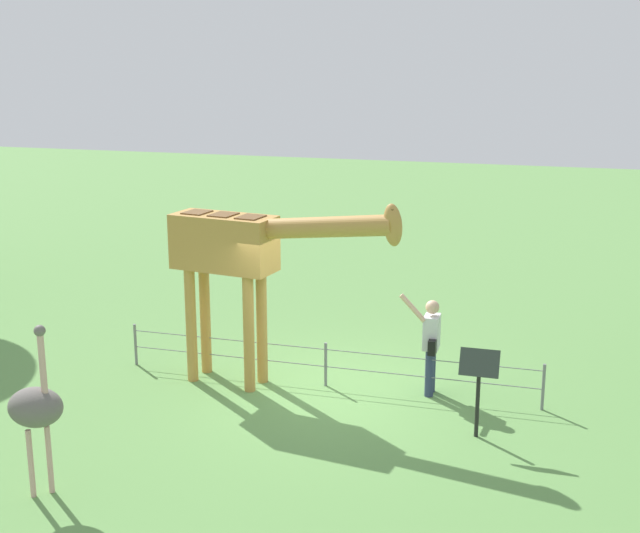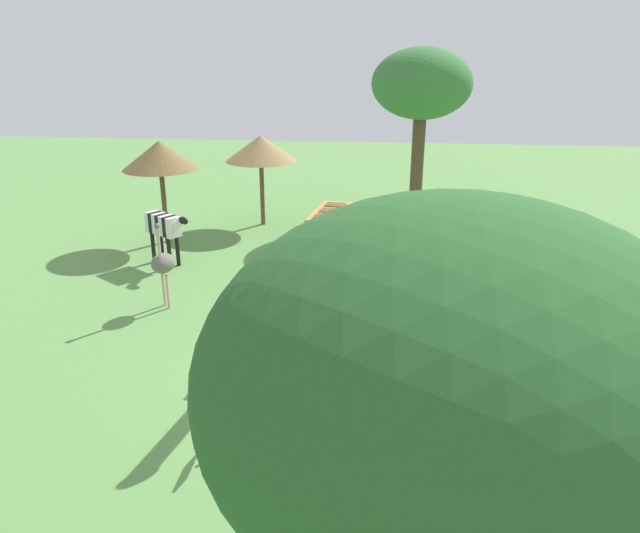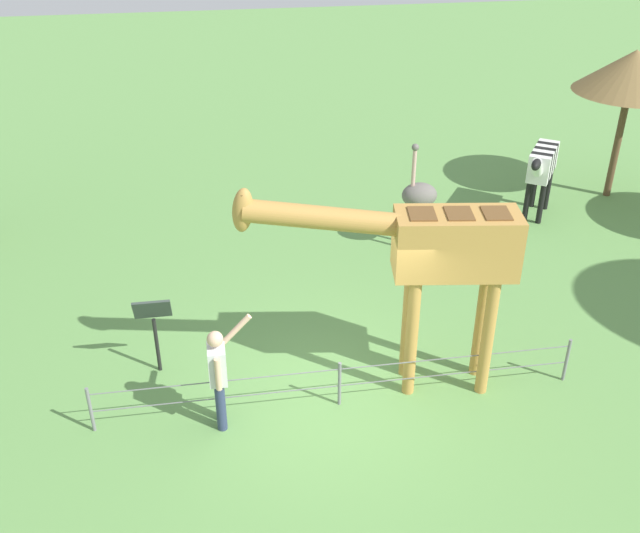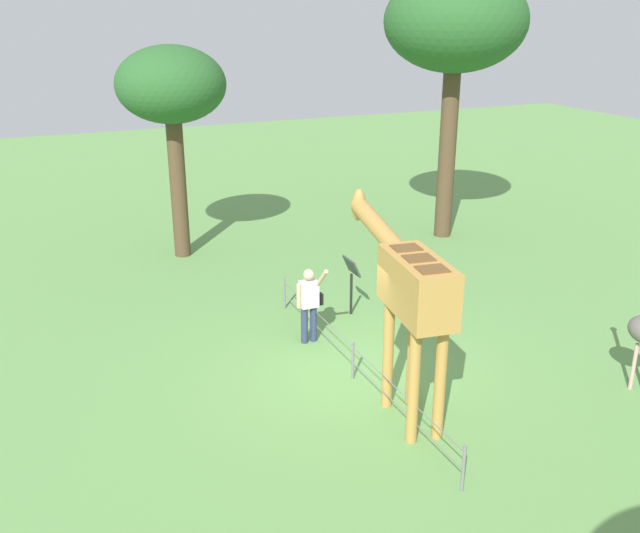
# 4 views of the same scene
# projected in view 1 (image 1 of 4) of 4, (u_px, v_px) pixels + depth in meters

# --- Properties ---
(ground_plane) EXTENTS (60.00, 60.00, 0.00)m
(ground_plane) POSITION_uv_depth(u_px,v_px,m) (321.00, 391.00, 14.08)
(ground_plane) COLOR #60934C
(giraffe) EXTENTS (3.95, 1.04, 3.26)m
(giraffe) POSITION_uv_depth(u_px,v_px,m) (243.00, 253.00, 13.83)
(giraffe) COLOR #BC8942
(giraffe) RESTS_ON ground_plane
(visitor) EXTENTS (0.63, 0.58, 1.70)m
(visitor) POSITION_uv_depth(u_px,v_px,m) (431.00, 341.00, 13.75)
(visitor) COLOR navy
(visitor) RESTS_ON ground_plane
(ostrich) EXTENTS (0.70, 0.56, 2.25)m
(ostrich) POSITION_uv_depth(u_px,v_px,m) (36.00, 408.00, 10.52)
(ostrich) COLOR #CC9E93
(ostrich) RESTS_ON ground_plane
(info_sign) EXTENTS (0.56, 0.21, 1.32)m
(info_sign) POSITION_uv_depth(u_px,v_px,m) (479.00, 375.00, 12.20)
(info_sign) COLOR black
(info_sign) RESTS_ON ground_plane
(wire_fence) EXTENTS (7.05, 0.05, 0.75)m
(wire_fence) POSITION_uv_depth(u_px,v_px,m) (326.00, 363.00, 14.21)
(wire_fence) COLOR slate
(wire_fence) RESTS_ON ground_plane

